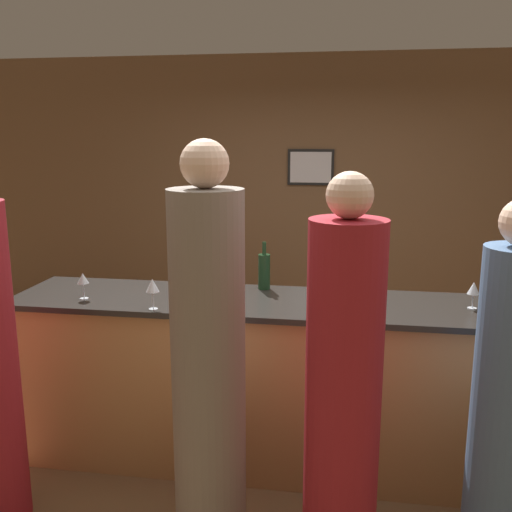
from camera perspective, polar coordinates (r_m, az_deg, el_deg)
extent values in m
plane|color=brown|center=(3.89, 4.95, -19.90)|extent=(14.00, 14.00, 0.00)
cube|color=brown|center=(5.59, 6.91, 5.23)|extent=(8.00, 0.06, 2.80)
cube|color=black|center=(5.53, 5.49, 8.83)|extent=(0.44, 0.02, 0.34)
cube|color=silver|center=(5.52, 5.49, 8.82)|extent=(0.39, 0.00, 0.29)
cube|color=#B27F4C|center=(3.64, 5.10, -12.96)|extent=(3.59, 0.64, 1.03)
cube|color=black|center=(3.45, 5.27, -4.88)|extent=(3.65, 0.70, 0.04)
cylinder|color=#B2B2B7|center=(4.44, -4.92, -4.32)|extent=(0.36, 0.36, 1.61)
sphere|color=#A37556|center=(4.28, -5.14, 7.40)|extent=(0.20, 0.20, 0.20)
cylinder|color=maroon|center=(2.73, 8.67, -14.26)|extent=(0.35, 0.35, 1.70)
sphere|color=beige|center=(2.46, 9.37, 6.02)|extent=(0.20, 0.20, 0.20)
cylinder|color=gray|center=(2.82, -4.77, -11.93)|extent=(0.36, 0.36, 1.81)
sphere|color=beige|center=(2.59, -5.16, 9.19)|extent=(0.22, 0.22, 0.22)
cylinder|color=#4C6B93|center=(2.93, 23.71, -14.57)|extent=(0.32, 0.32, 1.58)
cylinder|color=#19381E|center=(3.69, 0.82, -1.58)|extent=(0.08, 0.08, 0.23)
cylinder|color=#19381E|center=(3.66, 0.83, 0.78)|extent=(0.03, 0.03, 0.08)
cylinder|color=silver|center=(3.34, -10.22, -5.24)|extent=(0.05, 0.05, 0.00)
cylinder|color=silver|center=(3.32, -10.26, -4.37)|extent=(0.01, 0.01, 0.10)
cone|color=silver|center=(3.30, -10.31, -2.90)|extent=(0.08, 0.08, 0.08)
cylinder|color=silver|center=(3.53, 20.79, -4.90)|extent=(0.05, 0.05, 0.00)
cylinder|color=silver|center=(3.52, 20.85, -4.22)|extent=(0.01, 0.01, 0.08)
cone|color=silver|center=(3.50, 20.94, -3.00)|extent=(0.07, 0.07, 0.07)
cylinder|color=silver|center=(3.28, 8.78, -5.51)|extent=(0.05, 0.05, 0.00)
cylinder|color=silver|center=(3.26, 8.81, -4.66)|extent=(0.01, 0.01, 0.10)
cone|color=silver|center=(3.24, 8.85, -3.37)|extent=(0.06, 0.06, 0.06)
cylinder|color=silver|center=(3.22, 6.85, -5.77)|extent=(0.05, 0.05, 0.00)
cylinder|color=silver|center=(3.21, 6.87, -4.97)|extent=(0.01, 0.01, 0.09)
cone|color=silver|center=(3.19, 6.90, -3.71)|extent=(0.07, 0.07, 0.06)
cylinder|color=silver|center=(3.29, -5.76, -5.35)|extent=(0.05, 0.05, 0.00)
cylinder|color=silver|center=(3.28, -5.78, -4.46)|extent=(0.01, 0.01, 0.10)
cone|color=silver|center=(3.25, -5.81, -3.00)|extent=(0.08, 0.08, 0.07)
cylinder|color=silver|center=(3.65, -16.81, -4.09)|extent=(0.05, 0.05, 0.00)
cylinder|color=silver|center=(3.63, -16.85, -3.34)|extent=(0.01, 0.01, 0.09)
cone|color=silver|center=(3.61, -16.93, -2.14)|extent=(0.07, 0.07, 0.06)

